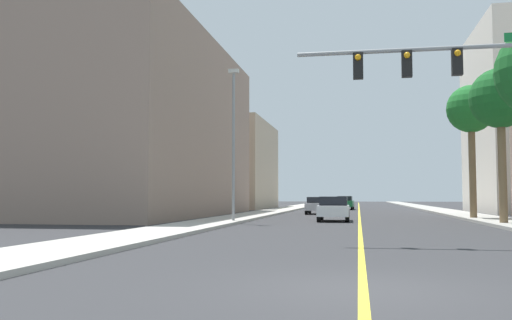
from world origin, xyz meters
name	(u,v)px	position (x,y,z in m)	size (l,w,h in m)	color
ground	(359,212)	(0.00, 42.00, 0.00)	(192.00, 192.00, 0.00)	#2D2D30
sidewalk_left	(274,211)	(-7.73, 42.00, 0.07)	(2.90, 168.00, 0.15)	#B2ADA3
sidewalk_right	(449,212)	(7.73, 42.00, 0.07)	(2.90, 168.00, 0.15)	#9E9B93
lane_marking_center	(359,212)	(0.00, 42.00, 0.00)	(0.16, 144.00, 0.01)	yellow
building_left_near	(123,129)	(-17.78, 30.72, 6.59)	(14.61, 26.50, 13.19)	gray
building_left_far	(198,166)	(-19.01, 55.54, 5.08)	(17.07, 16.78, 10.15)	tan
traffic_signal_mast	(486,85)	(3.83, 8.74, 4.90)	(8.74, 0.36, 6.51)	gray
street_lamp	(234,137)	(-6.78, 20.61, 4.75)	(0.56, 0.28, 8.35)	gray
palm_mid	(500,100)	(7.08, 20.56, 6.33)	(3.06, 3.06, 7.82)	brown
palm_far	(471,111)	(6.94, 27.22, 6.78)	(2.98, 2.98, 8.27)	brown
car_white	(334,209)	(-1.49, 23.93, 0.74)	(1.84, 3.94, 1.45)	white
car_green	(345,203)	(-1.45, 51.84, 0.76)	(1.87, 4.49, 1.46)	#196638
car_silver	(317,205)	(-3.36, 36.52, 0.72)	(1.74, 4.10, 1.40)	#BCBCC1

